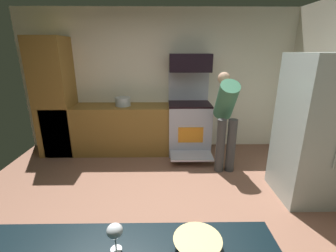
% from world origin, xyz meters
% --- Properties ---
extents(ground_plane, '(5.20, 4.80, 0.02)m').
position_xyz_m(ground_plane, '(0.00, 0.00, -0.01)').
color(ground_plane, '#895D49').
extents(wall_back, '(5.20, 0.12, 2.60)m').
position_xyz_m(wall_back, '(0.00, 2.34, 1.30)').
color(wall_back, silver).
rests_on(wall_back, ground).
extents(lower_cabinet_run, '(2.40, 0.60, 0.90)m').
position_xyz_m(lower_cabinet_run, '(-0.90, 1.98, 0.45)').
color(lower_cabinet_run, olive).
rests_on(lower_cabinet_run, ground).
extents(cabinet_column, '(0.60, 0.60, 2.10)m').
position_xyz_m(cabinet_column, '(-1.90, 1.98, 1.05)').
color(cabinet_column, olive).
rests_on(cabinet_column, ground).
extents(oven_range, '(0.76, 1.04, 1.50)m').
position_xyz_m(oven_range, '(0.54, 1.96, 0.51)').
color(oven_range, '#B3B5C5').
rests_on(oven_range, ground).
extents(microwave, '(0.74, 0.38, 0.31)m').
position_xyz_m(microwave, '(0.54, 2.06, 1.66)').
color(microwave, black).
rests_on(microwave, oven_range).
extents(refrigerator, '(0.87, 0.78, 1.85)m').
position_xyz_m(refrigerator, '(2.03, 0.50, 0.92)').
color(refrigerator, '#AEC2BD').
rests_on(refrigerator, ground).
extents(person_cook, '(0.31, 0.65, 1.54)m').
position_xyz_m(person_cook, '(1.05, 1.32, 0.91)').
color(person_cook, '#404040').
rests_on(person_cook, ground).
extents(mixing_bowl_small, '(0.25, 0.25, 0.06)m').
position_xyz_m(mixing_bowl_small, '(0.25, -1.29, 0.93)').
color(mixing_bowl_small, '#E8C67A').
rests_on(mixing_bowl_small, counter_island).
extents(wine_glass_extra, '(0.08, 0.08, 0.16)m').
position_xyz_m(wine_glass_extra, '(-0.17, -1.30, 1.01)').
color(wine_glass_extra, silver).
rests_on(wine_glass_extra, counter_island).
extents(stock_pot, '(0.28, 0.28, 0.16)m').
position_xyz_m(stock_pot, '(-0.68, 1.98, 0.98)').
color(stock_pot, '#B2BDC1').
rests_on(stock_pot, lower_cabinet_run).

